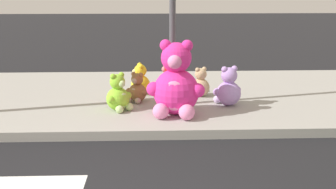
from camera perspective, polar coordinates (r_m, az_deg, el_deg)
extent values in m
cube|color=#9E9B93|center=(8.57, -6.39, -0.43)|extent=(28.00, 4.40, 0.15)
cylinder|color=#4C4C51|center=(7.48, 0.60, 10.50)|extent=(0.11, 0.11, 3.20)
sphere|color=#F22D93|center=(7.14, 1.08, 0.38)|extent=(0.76, 0.76, 0.76)
ellipsoid|color=pink|center=(6.87, 0.81, -0.18)|extent=(0.44, 0.24, 0.50)
sphere|color=#F22D93|center=(7.02, 1.10, 4.90)|extent=(0.50, 0.50, 0.50)
sphere|color=pink|center=(6.81, 0.89, 4.35)|extent=(0.23, 0.23, 0.23)
sphere|color=#F22D93|center=(6.97, 2.56, 6.49)|extent=(0.19, 0.19, 0.19)
sphere|color=#F22D93|center=(7.00, 3.95, 0.54)|extent=(0.24, 0.24, 0.24)
sphere|color=pink|center=(6.87, 2.50, -2.37)|extent=(0.26, 0.26, 0.26)
sphere|color=#F22D93|center=(7.01, -0.32, 6.55)|extent=(0.19, 0.19, 0.19)
sphere|color=#F22D93|center=(7.08, -1.93, 0.74)|extent=(0.24, 0.24, 0.24)
sphere|color=pink|center=(6.92, -0.97, -2.23)|extent=(0.26, 0.26, 0.26)
sphere|color=yellow|center=(8.51, -3.66, 1.34)|extent=(0.37, 0.37, 0.37)
ellipsoid|color=#F0DB80|center=(8.49, -4.55, 1.30)|extent=(0.12, 0.22, 0.24)
sphere|color=yellow|center=(8.45, -3.69, 3.18)|extent=(0.24, 0.24, 0.24)
sphere|color=#F0DB80|center=(8.44, -4.38, 3.05)|extent=(0.11, 0.11, 0.11)
sphere|color=yellow|center=(8.35, -3.60, 3.73)|extent=(0.09, 0.09, 0.09)
sphere|color=yellow|center=(8.33, -3.77, 1.24)|extent=(0.12, 0.12, 0.12)
sphere|color=#F0DB80|center=(8.42, -4.59, 0.32)|extent=(0.13, 0.13, 0.13)
sphere|color=yellow|center=(8.52, -3.80, 3.94)|extent=(0.09, 0.09, 0.09)
sphere|color=yellow|center=(8.67, -4.16, 1.77)|extent=(0.12, 0.12, 0.12)
sphere|color=#F0DB80|center=(8.62, -4.80, 0.65)|extent=(0.13, 0.13, 0.13)
sphere|color=#8CD133|center=(7.44, -6.66, -0.56)|extent=(0.40, 0.40, 0.40)
ellipsoid|color=#B8DE87|center=(7.33, -5.94, -0.77)|extent=(0.22, 0.22, 0.26)
sphere|color=#8CD133|center=(7.37, -6.73, 1.68)|extent=(0.26, 0.26, 0.26)
sphere|color=#B8DE87|center=(7.29, -6.17, 1.43)|extent=(0.12, 0.12, 0.12)
sphere|color=#8CD133|center=(7.40, -6.20, 2.60)|extent=(0.10, 0.10, 0.10)
sphere|color=#8CD133|center=(7.51, -5.30, -0.14)|extent=(0.13, 0.13, 0.13)
sphere|color=#B8DE87|center=(7.42, -5.13, -1.63)|extent=(0.14, 0.14, 0.14)
sphere|color=#8CD133|center=(7.29, -7.31, 2.37)|extent=(0.10, 0.10, 0.10)
sphere|color=#8CD133|center=(7.28, -7.57, -0.69)|extent=(0.13, 0.13, 0.13)
sphere|color=#B8DE87|center=(7.28, -6.45, -1.97)|extent=(0.14, 0.14, 0.14)
sphere|color=red|center=(8.52, 0.32, 1.50)|extent=(0.40, 0.40, 0.40)
ellipsoid|color=#DB7B7B|center=(8.53, -0.66, 1.50)|extent=(0.10, 0.23, 0.26)
sphere|color=red|center=(8.46, 0.32, 3.48)|extent=(0.26, 0.26, 0.26)
sphere|color=#DB7B7B|center=(8.46, -0.44, 3.38)|extent=(0.12, 0.12, 0.12)
sphere|color=red|center=(8.35, 0.31, 4.07)|extent=(0.10, 0.10, 0.10)
sphere|color=red|center=(8.33, -0.04, 1.40)|extent=(0.13, 0.13, 0.13)
sphere|color=#DB7B7B|center=(8.45, -0.85, 0.46)|extent=(0.14, 0.14, 0.14)
sphere|color=red|center=(8.53, 0.33, 4.30)|extent=(0.10, 0.10, 0.10)
sphere|color=red|center=(8.70, 0.00, 1.98)|extent=(0.13, 0.13, 0.13)
sphere|color=#DB7B7B|center=(8.66, -0.81, 0.81)|extent=(0.14, 0.14, 0.14)
sphere|color=olive|center=(7.95, -4.07, 0.26)|extent=(0.34, 0.34, 0.34)
ellipsoid|color=tan|center=(7.85, -4.53, 0.06)|extent=(0.20, 0.16, 0.22)
sphere|color=olive|center=(7.89, -4.10, 2.04)|extent=(0.22, 0.22, 0.22)
sphere|color=tan|center=(7.82, -4.46, 1.81)|extent=(0.10, 0.10, 0.10)
sphere|color=olive|center=(7.84, -3.63, 2.62)|extent=(0.08, 0.08, 0.08)
sphere|color=olive|center=(7.83, -3.23, 0.24)|extent=(0.11, 0.11, 0.11)
sphere|color=tan|center=(7.82, -4.02, -0.84)|extent=(0.12, 0.12, 0.12)
sphere|color=olive|center=(7.91, -4.60, 2.72)|extent=(0.08, 0.08, 0.08)
sphere|color=olive|center=(7.99, -5.22, 0.50)|extent=(0.11, 0.11, 0.11)
sphere|color=tan|center=(7.91, -5.17, -0.68)|extent=(0.12, 0.12, 0.12)
sphere|color=#B28CD8|center=(7.75, 8.03, 0.15)|extent=(0.44, 0.44, 0.44)
ellipsoid|color=silver|center=(7.89, 7.45, 0.42)|extent=(0.26, 0.17, 0.29)
sphere|color=#B28CD8|center=(7.68, 8.11, 2.52)|extent=(0.29, 0.29, 0.29)
sphere|color=silver|center=(7.79, 7.66, 2.57)|extent=(0.13, 0.13, 0.13)
sphere|color=#B28CD8|center=(7.61, 7.49, 3.31)|extent=(0.11, 0.11, 0.11)
sphere|color=#B28CD8|center=(7.69, 6.49, 0.34)|extent=(0.14, 0.14, 0.14)
sphere|color=silver|center=(7.89, 6.56, -0.63)|extent=(0.15, 0.15, 0.15)
sphere|color=#B28CD8|center=(7.71, 8.79, 3.41)|extent=(0.11, 0.11, 0.11)
sphere|color=#B28CD8|center=(7.89, 9.15, 0.62)|extent=(0.14, 0.14, 0.14)
sphere|color=silver|center=(8.00, 8.07, -0.46)|extent=(0.15, 0.15, 0.15)
sphere|color=tan|center=(8.33, 4.34, 0.96)|extent=(0.35, 0.35, 0.35)
ellipsoid|color=beige|center=(8.43, 3.84, 1.13)|extent=(0.21, 0.16, 0.23)
sphere|color=tan|center=(8.28, 4.37, 2.71)|extent=(0.23, 0.23, 0.23)
sphere|color=beige|center=(8.36, 3.98, 2.74)|extent=(0.10, 0.10, 0.10)
sphere|color=tan|center=(8.21, 3.93, 3.28)|extent=(0.09, 0.09, 0.09)
sphere|color=tan|center=(8.27, 3.23, 1.05)|extent=(0.11, 0.11, 0.11)
sphere|color=beige|center=(8.42, 3.20, 0.32)|extent=(0.12, 0.12, 0.12)
sphere|color=tan|center=(8.30, 4.83, 3.39)|extent=(0.09, 0.09, 0.09)
sphere|color=tan|center=(8.46, 5.08, 1.33)|extent=(0.11, 0.11, 0.11)
sphere|color=beige|center=(8.53, 4.26, 0.49)|extent=(0.12, 0.12, 0.12)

